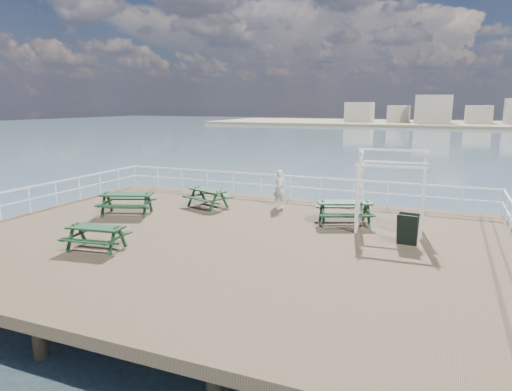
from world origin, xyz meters
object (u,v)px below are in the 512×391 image
Objects in this scene: picnic_table_a at (127,199)px; picnic_table_b at (208,194)px; trellis_arbor at (391,196)px; person at (280,189)px; picnic_table_d at (96,233)px; picnic_table_c at (345,208)px.

picnic_table_a reaches higher than picnic_table_b.
person is at bearing 154.83° from trellis_arbor.
picnic_table_a is at bearing -142.95° from person.
picnic_table_d is at bearing -147.25° from trellis_arbor.
person is (2.90, 1.08, 0.26)m from picnic_table_b.
picnic_table_b is 7.79m from trellis_arbor.
picnic_table_b is 3.10m from person.
trellis_arbor is (7.69, -0.96, 0.73)m from picnic_table_b.
trellis_arbor is (7.97, 5.54, 0.75)m from picnic_table_d.
picnic_table_c reaches higher than picnic_table_b.
picnic_table_c is 1.28× the size of picnic_table_d.
picnic_table_b is 6.51m from picnic_table_d.
picnic_table_a is 0.85× the size of trellis_arbor.
picnic_table_d is 9.74m from trellis_arbor.
person is at bearing 130.46° from picnic_table_c.
picnic_table_b is at bearing 27.45° from picnic_table_a.
person is at bearing 14.64° from picnic_table_a.
picnic_table_b is 0.90× the size of picnic_table_c.
picnic_table_a is 6.32m from person.
picnic_table_b is 1.33× the size of person.
picnic_table_b is at bearing -157.05° from person.
trellis_arbor is at bearing 26.51° from picnic_table_d.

